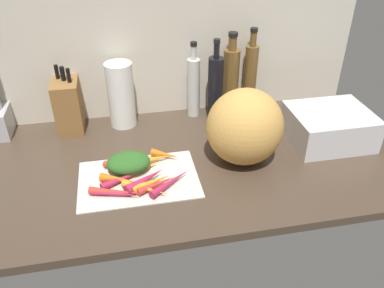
% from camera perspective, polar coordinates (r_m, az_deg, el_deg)
% --- Properties ---
extents(ground_plane, '(1.70, 0.80, 0.03)m').
position_cam_1_polar(ground_plane, '(1.45, -3.20, -2.78)').
color(ground_plane, '#47382B').
extents(wall_back, '(1.70, 0.03, 0.60)m').
position_cam_1_polar(wall_back, '(1.65, -5.59, 14.06)').
color(wall_back, beige).
rests_on(wall_back, ground_plane).
extents(cutting_board, '(0.40, 0.27, 0.01)m').
position_cam_1_polar(cutting_board, '(1.35, -7.67, -4.99)').
color(cutting_board, beige).
rests_on(cutting_board, ground_plane).
extents(carrot_0, '(0.14, 0.08, 0.03)m').
position_cam_1_polar(carrot_0, '(1.30, -5.79, -5.51)').
color(carrot_0, orange).
rests_on(carrot_0, cutting_board).
extents(carrot_1, '(0.14, 0.08, 0.02)m').
position_cam_1_polar(carrot_1, '(1.30, -5.04, -5.78)').
color(carrot_1, red).
rests_on(carrot_1, cutting_board).
extents(carrot_2, '(0.17, 0.07, 0.03)m').
position_cam_1_polar(carrot_2, '(1.28, -10.87, -6.78)').
color(carrot_2, red).
rests_on(carrot_2, cutting_board).
extents(carrot_3, '(0.16, 0.09, 0.02)m').
position_cam_1_polar(carrot_3, '(1.34, -9.71, -4.83)').
color(carrot_3, '#B2264C').
rests_on(carrot_3, cutting_board).
extents(carrot_4, '(0.15, 0.13, 0.03)m').
position_cam_1_polar(carrot_4, '(1.30, -3.12, -5.51)').
color(carrot_4, '#B2264C').
rests_on(carrot_4, cutting_board).
extents(carrot_5, '(0.11, 0.04, 0.03)m').
position_cam_1_polar(carrot_5, '(1.41, -5.34, -2.11)').
color(carrot_5, orange).
rests_on(carrot_5, cutting_board).
extents(carrot_6, '(0.12, 0.08, 0.03)m').
position_cam_1_polar(carrot_6, '(1.33, -10.54, -5.03)').
color(carrot_6, orange).
rests_on(carrot_6, cutting_board).
extents(carrot_7, '(0.15, 0.12, 0.04)m').
position_cam_1_polar(carrot_7, '(1.31, -6.72, -5.11)').
color(carrot_7, '#B2264C').
rests_on(carrot_7, cutting_board).
extents(carrot_8, '(0.08, 0.09, 0.02)m').
position_cam_1_polar(carrot_8, '(1.39, -10.98, -3.51)').
color(carrot_8, red).
rests_on(carrot_8, cutting_board).
extents(carrot_9, '(0.15, 0.11, 0.03)m').
position_cam_1_polar(carrot_9, '(1.28, -6.72, -6.38)').
color(carrot_9, orange).
rests_on(carrot_9, cutting_board).
extents(carrot_10, '(0.15, 0.07, 0.02)m').
position_cam_1_polar(carrot_10, '(1.28, -10.75, -7.04)').
color(carrot_10, '#B2264C').
rests_on(carrot_10, cutting_board).
extents(carrot_11, '(0.13, 0.08, 0.02)m').
position_cam_1_polar(carrot_11, '(1.38, -7.01, -3.40)').
color(carrot_11, orange).
rests_on(carrot_11, cutting_board).
extents(carrot_12, '(0.10, 0.07, 0.03)m').
position_cam_1_polar(carrot_12, '(1.43, -3.88, -1.52)').
color(carrot_12, orange).
rests_on(carrot_12, cutting_board).
extents(carrot_greens_pile, '(0.15, 0.12, 0.06)m').
position_cam_1_polar(carrot_greens_pile, '(1.37, -9.12, -2.65)').
color(carrot_greens_pile, '#2D6023').
rests_on(carrot_greens_pile, cutting_board).
extents(winter_squash, '(0.27, 0.25, 0.27)m').
position_cam_1_polar(winter_squash, '(1.38, 7.59, 2.45)').
color(winter_squash, gold).
rests_on(winter_squash, ground_plane).
extents(knife_block, '(0.10, 0.17, 0.26)m').
position_cam_1_polar(knife_block, '(1.66, -17.34, 5.47)').
color(knife_block, olive).
rests_on(knife_block, ground_plane).
extents(paper_towel_roll, '(0.11, 0.11, 0.27)m').
position_cam_1_polar(paper_towel_roll, '(1.62, -10.16, 6.95)').
color(paper_towel_roll, white).
rests_on(paper_towel_roll, ground_plane).
extents(bottle_0, '(0.05, 0.05, 0.32)m').
position_cam_1_polar(bottle_0, '(1.67, 0.22, 8.34)').
color(bottle_0, silver).
rests_on(bottle_0, ground_plane).
extents(bottle_1, '(0.06, 0.06, 0.34)m').
position_cam_1_polar(bottle_1, '(1.65, 3.37, 8.17)').
color(bottle_1, black).
rests_on(bottle_1, ground_plane).
extents(bottle_2, '(0.07, 0.07, 0.35)m').
position_cam_1_polar(bottle_2, '(1.70, 5.56, 9.25)').
color(bottle_2, brown).
rests_on(bottle_2, ground_plane).
extents(bottle_3, '(0.05, 0.05, 0.36)m').
position_cam_1_polar(bottle_3, '(1.72, 8.35, 9.57)').
color(bottle_3, brown).
rests_on(bottle_3, ground_plane).
extents(dish_rack, '(0.30, 0.25, 0.13)m').
position_cam_1_polar(dish_rack, '(1.60, 19.07, 2.40)').
color(dish_rack, silver).
rests_on(dish_rack, ground_plane).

